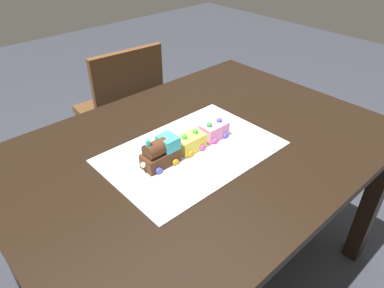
{
  "coord_description": "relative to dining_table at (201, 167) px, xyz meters",
  "views": [
    {
      "loc": [
        -0.74,
        -0.76,
        1.45
      ],
      "look_at": [
        -0.06,
        -0.01,
        0.77
      ],
      "focal_mm": 32.95,
      "sensor_mm": 36.0,
      "label": 1
    }
  ],
  "objects": [
    {
      "name": "ground_plane",
      "position": [
        0.0,
        0.0,
        -0.63
      ],
      "size": [
        8.0,
        8.0,
        0.0
      ],
      "primitive_type": "plane",
      "color": "#2D3038"
    },
    {
      "name": "cake_car_caboose_lemon",
      "position": [
        -0.06,
        -0.0,
        0.14
      ],
      "size": [
        0.1,
        0.08,
        0.07
      ],
      "color": "#F4E04C",
      "rests_on": "cake_board"
    },
    {
      "name": "cake_car_gondola_bubblegum",
      "position": [
        0.06,
        -0.0,
        0.14
      ],
      "size": [
        0.1,
        0.08,
        0.07
      ],
      "color": "pink",
      "rests_on": "cake_board"
    },
    {
      "name": "cake_board",
      "position": [
        -0.06,
        -0.01,
        0.11
      ],
      "size": [
        0.6,
        0.4,
        0.0
      ],
      "primitive_type": "cube",
      "color": "silver",
      "rests_on": "dining_table"
    },
    {
      "name": "dining_table",
      "position": [
        0.0,
        0.0,
        0.0
      ],
      "size": [
        1.4,
        1.0,
        0.74
      ],
      "color": "black",
      "rests_on": "ground"
    },
    {
      "name": "cake_locomotive",
      "position": [
        -0.19,
        -0.0,
        0.16
      ],
      "size": [
        0.14,
        0.08,
        0.12
      ],
      "color": "#472816",
      "rests_on": "cake_board"
    },
    {
      "name": "chair",
      "position": [
        0.17,
        0.83,
        -0.16
      ],
      "size": [
        0.43,
        0.43,
        0.86
      ],
      "rotation": [
        0.0,
        0.0,
        3.06
      ],
      "color": "brown",
      "rests_on": "ground"
    }
  ]
}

